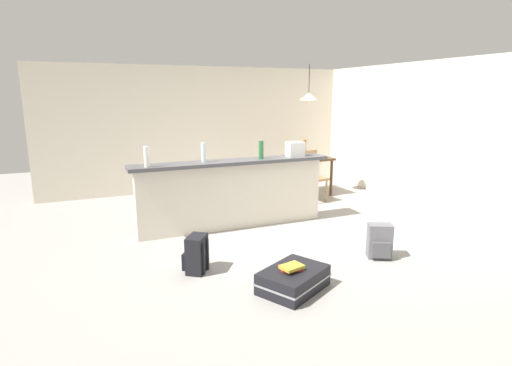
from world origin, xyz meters
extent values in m
cube|color=gray|center=(0.00, 0.00, -0.03)|extent=(13.00, 13.00, 0.05)
cube|color=silver|center=(0.00, 3.05, 1.25)|extent=(6.60, 0.10, 2.50)
cube|color=silver|center=(3.05, 0.30, 1.25)|extent=(0.10, 6.00, 2.50)
cube|color=silver|center=(-0.42, 0.34, 0.48)|extent=(2.80, 0.20, 0.96)
cube|color=#4C4C51|center=(-0.42, 0.34, 0.99)|extent=(2.96, 0.40, 0.05)
cylinder|color=silver|center=(-1.64, 0.25, 1.15)|extent=(0.07, 0.07, 0.27)
cylinder|color=silver|center=(-0.84, 0.35, 1.15)|extent=(0.07, 0.07, 0.27)
cylinder|color=#2D6B38|center=(0.02, 0.31, 1.15)|extent=(0.07, 0.07, 0.27)
cylinder|color=#9E661E|center=(0.82, 0.44, 1.13)|extent=(0.06, 0.06, 0.24)
cube|color=silver|center=(0.60, 0.34, 1.12)|extent=(0.26, 0.18, 0.22)
cube|color=#4C331E|center=(1.52, 1.78, 0.72)|extent=(1.10, 0.80, 0.04)
cylinder|color=#4C331E|center=(1.03, 1.44, 0.35)|extent=(0.06, 0.06, 0.70)
cylinder|color=#4C331E|center=(2.01, 1.44, 0.35)|extent=(0.06, 0.06, 0.70)
cylinder|color=#4C331E|center=(1.03, 2.12, 0.35)|extent=(0.06, 0.06, 0.70)
cylinder|color=#4C331E|center=(2.01, 2.12, 0.35)|extent=(0.06, 0.06, 0.70)
cube|color=#9E754C|center=(1.47, 1.19, 0.43)|extent=(0.47, 0.47, 0.04)
cube|color=#9E754C|center=(1.44, 1.37, 0.69)|extent=(0.40, 0.12, 0.48)
cylinder|color=#9E754C|center=(1.35, 1.00, 0.21)|extent=(0.04, 0.04, 0.41)
cylinder|color=#9E754C|center=(1.66, 1.06, 0.21)|extent=(0.04, 0.04, 0.41)
cylinder|color=#9E754C|center=(1.29, 1.31, 0.21)|extent=(0.04, 0.04, 0.41)
cylinder|color=#9E754C|center=(1.60, 1.38, 0.21)|extent=(0.04, 0.04, 0.41)
cylinder|color=black|center=(1.61, 1.70, 2.23)|extent=(0.01, 0.01, 0.54)
cone|color=white|center=(1.61, 1.70, 1.91)|extent=(0.34, 0.34, 0.14)
sphere|color=white|center=(1.61, 1.70, 1.83)|extent=(0.07, 0.07, 0.07)
cube|color=black|center=(-0.54, -1.77, 0.11)|extent=(0.83, 0.75, 0.22)
cube|color=gray|center=(-0.54, -1.77, 0.11)|extent=(0.84, 0.76, 0.02)
cube|color=#2D2D33|center=(-0.18, -1.58, 0.11)|extent=(0.21, 0.22, 0.02)
cube|color=black|center=(-1.32, -0.97, 0.21)|extent=(0.31, 0.33, 0.42)
cube|color=black|center=(-1.41, -0.91, 0.14)|extent=(0.18, 0.21, 0.19)
cube|color=black|center=(-1.20, -0.97, 0.19)|extent=(0.04, 0.04, 0.36)
cube|color=black|center=(-1.28, -1.09, 0.19)|extent=(0.04, 0.04, 0.36)
cube|color=slate|center=(0.82, -1.43, 0.21)|extent=(0.33, 0.29, 0.42)
cube|color=#515155|center=(0.77, -1.53, 0.14)|extent=(0.22, 0.15, 0.19)
cube|color=black|center=(0.80, -1.31, 0.19)|extent=(0.04, 0.04, 0.36)
cube|color=black|center=(0.93, -1.37, 0.19)|extent=(0.04, 0.04, 0.36)
cube|color=#AD2D2D|center=(-0.56, -1.76, 0.23)|extent=(0.24, 0.20, 0.03)
cube|color=gold|center=(-0.57, -1.79, 0.26)|extent=(0.25, 0.21, 0.03)
camera|label=1|loc=(-2.38, -5.14, 1.95)|focal=28.60mm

